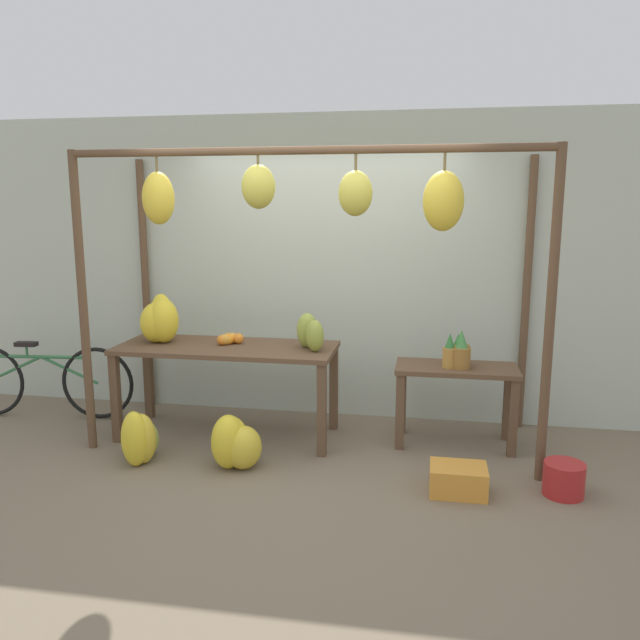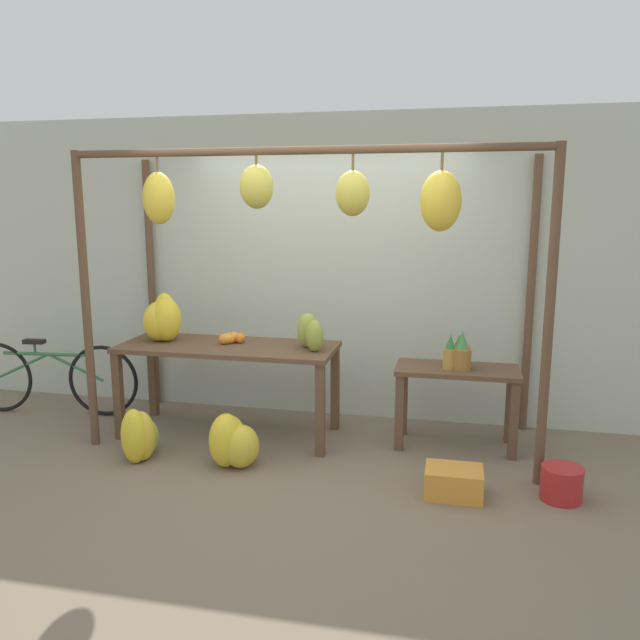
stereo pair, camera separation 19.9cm
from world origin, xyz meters
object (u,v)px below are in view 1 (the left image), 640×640
orange_pile (229,339)px  papaya_pile (310,333)px  pineapple_cluster (458,353)px  banana_pile_ground_right (233,443)px  blue_bucket (564,479)px  banana_pile_ground_left (140,439)px  fruit_crate_white (458,480)px  parked_bicycle (43,380)px  banana_pile_on_table (160,321)px

orange_pile → papaya_pile: (0.73, -0.07, 0.10)m
pineapple_cluster → banana_pile_ground_right: (-1.69, -0.75, -0.61)m
orange_pile → papaya_pile: 0.74m
banana_pile_ground_right → blue_bucket: 2.41m
papaya_pile → banana_pile_ground_right: bearing=-126.8°
banana_pile_ground_left → banana_pile_ground_right: size_ratio=0.97×
fruit_crate_white → pineapple_cluster: bearing=89.4°
papaya_pile → banana_pile_ground_left: bearing=-151.1°
banana_pile_ground_left → blue_bucket: (3.15, -0.01, -0.07)m
blue_bucket → fruit_crate_white: bearing=-172.4°
banana_pile_ground_left → parked_bicycle: (-1.37, 0.82, 0.17)m
orange_pile → banana_pile_ground_left: size_ratio=0.46×
pineapple_cluster → papaya_pile: size_ratio=0.97×
banana_pile_ground_left → fruit_crate_white: 2.43m
orange_pile → fruit_crate_white: size_ratio=0.55×
orange_pile → pineapple_cluster: 1.95m
orange_pile → banana_pile_on_table: bearing=-178.1°
orange_pile → banana_pile_ground_left: orange_pile is taller
banana_pile_ground_left → papaya_pile: size_ratio=1.46×
banana_pile_on_table → parked_bicycle: banana_pile_on_table is taller
banana_pile_on_table → papaya_pile: bearing=-2.0°
pineapple_cluster → blue_bucket: pineapple_cluster is taller
blue_bucket → papaya_pile: (-1.92, 0.69, 0.83)m
orange_pile → blue_bucket: orange_pile is taller
pineapple_cluster → banana_pile_ground_right: pineapple_cluster is taller
banana_pile_on_table → blue_bucket: size_ratio=1.48×
banana_pile_on_table → banana_pile_ground_right: (0.87, -0.69, -0.79)m
orange_pile → parked_bicycle: size_ratio=0.12×
banana_pile_on_table → blue_bucket: bearing=-12.8°
banana_pile_ground_right → papaya_pile: papaya_pile is taller
blue_bucket → papaya_pile: bearing=160.2°
banana_pile_on_table → fruit_crate_white: size_ratio=1.06×
orange_pile → banana_pile_ground_right: orange_pile is taller
banana_pile_on_table → fruit_crate_white: bearing=-18.2°
banana_pile_ground_left → banana_pile_ground_right: 0.75m
blue_bucket → parked_bicycle: bearing=169.5°
pineapple_cluster → fruit_crate_white: 1.14m
pineapple_cluster → banana_pile_ground_right: size_ratio=0.65×
banana_pile_ground_right → parked_bicycle: 2.27m
pineapple_cluster → banana_pile_ground_left: pineapple_cluster is taller
banana_pile_on_table → parked_bicycle: 1.40m
banana_pile_on_table → blue_bucket: 3.47m
orange_pile → papaya_pile: size_ratio=0.67×
orange_pile → pineapple_cluster: size_ratio=0.69×
blue_bucket → papaya_pile: 2.21m
papaya_pile → pineapple_cluster: bearing=4.9°
banana_pile_ground_right → parked_bicycle: (-2.12, 0.79, 0.17)m
banana_pile_ground_right → pineapple_cluster: bearing=23.8°
pineapple_cluster → banana_pile_ground_right: bearing=-156.2°
orange_pile → papaya_pile: bearing=-5.3°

